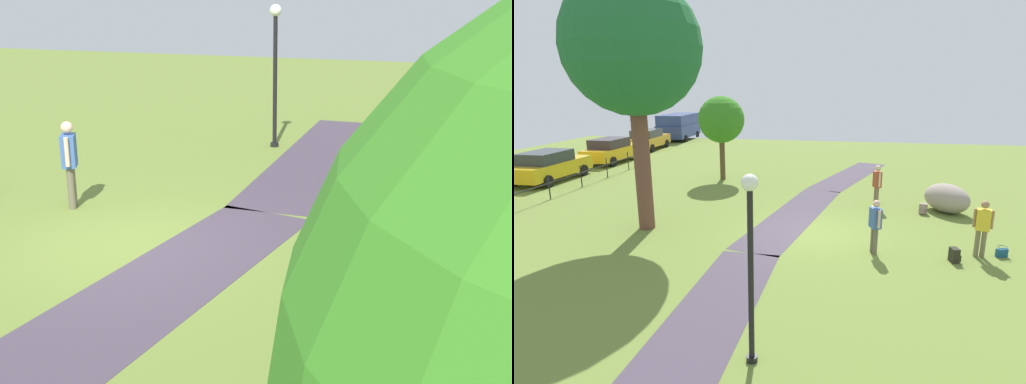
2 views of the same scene
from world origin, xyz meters
The scene contains 19 objects.
ground_plane centered at (0.00, 0.00, 0.00)m, with size 48.00×48.00×0.00m, color olive.
footpath_segment_near centered at (-6.00, 1.78, 0.00)m, with size 8.05×1.95×0.01m.
footpath_segment_mid centered at (1.91, 0.85, 0.00)m, with size 8.18×3.27×0.01m.
footpath_segment_far centered at (9.60, -1.30, 0.00)m, with size 8.11×4.27×0.01m.
large_shade_tree centered at (-0.47, 5.67, 5.85)m, with size 4.27×4.27×8.04m.
young_tree_near_path centered at (7.35, 5.33, 3.06)m, with size 2.35×2.35×4.26m.
lamp_post centered at (-6.68, 0.57, 2.09)m, with size 0.28×0.28×3.37m.
lawn_boulder centered at (3.31, -4.81, 0.55)m, with size 2.25×2.10×1.10m.
woman_with_handbag centered at (-1.08, -4.76, 0.96)m, with size 0.32×0.51×1.66m.
man_near_boulder centered at (3.47, -2.21, 0.99)m, with size 0.50×0.34×1.71m.
passerby_on_path centered at (-1.32, -1.83, 0.92)m, with size 0.49×0.36×1.59m.
handbag_on_grass centered at (-0.97, -5.39, 0.14)m, with size 0.34×0.34×0.31m.
backpack_by_boulder centered at (2.90, -3.92, 0.19)m, with size 0.32×0.33×0.40m.
spare_backpack_on_lawn centered at (-1.56, -3.99, 0.19)m, with size 0.32×0.31×0.40m.
frisbee_on_grass centered at (3.69, -5.33, 0.01)m, with size 0.26×0.26×0.02m.
parked_sedan_grey centered at (5.35, 13.93, 0.81)m, with size 4.53×1.99×1.56m.
parked_coupe_black centered at (10.78, 13.71, 0.81)m, with size 4.42×2.01×1.56m.
parked_compact_green centered at (16.44, 14.06, 0.81)m, with size 4.48×2.03×1.56m.
delivery_van centered at (22.87, 14.21, 1.27)m, with size 5.62×2.79×2.30m.
Camera 2 is at (-12.73, -0.87, 4.68)m, focal length 28.60 mm.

